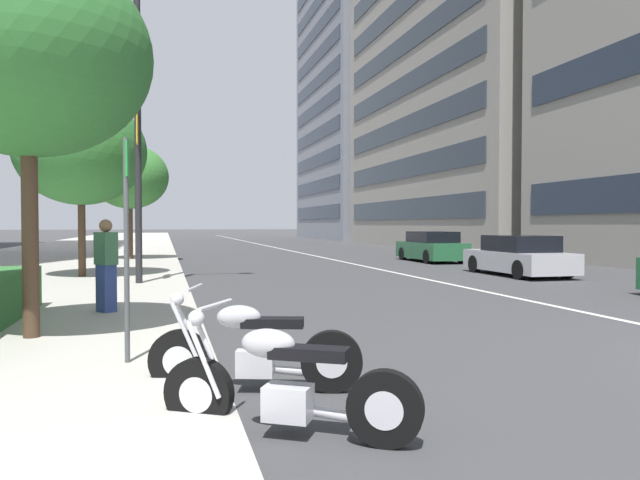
# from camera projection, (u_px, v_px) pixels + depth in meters

# --- Properties ---
(sidewalk_right_plaza) EXTENTS (160.00, 10.93, 0.15)m
(sidewalk_right_plaza) POSITION_uv_depth(u_px,v_px,m) (73.00, 254.00, 32.25)
(sidewalk_right_plaza) COLOR #B2ADA3
(sidewalk_right_plaza) RESTS_ON ground
(lane_centre_stripe) EXTENTS (110.00, 0.16, 0.01)m
(lane_centre_stripe) POSITION_uv_depth(u_px,v_px,m) (284.00, 249.00, 40.39)
(lane_centre_stripe) COLOR silver
(lane_centre_stripe) RESTS_ON ground
(motorcycle_by_sign_pole) EXTENTS (1.20, 1.97, 1.08)m
(motorcycle_by_sign_pole) POSITION_uv_depth(u_px,v_px,m) (285.00, 388.00, 4.77)
(motorcycle_by_sign_pole) COLOR black
(motorcycle_by_sign_pole) RESTS_ON ground
(motorcycle_under_tarp) EXTENTS (0.85, 2.17, 1.10)m
(motorcycle_under_tarp) POSITION_uv_depth(u_px,v_px,m) (253.00, 352.00, 6.08)
(motorcycle_under_tarp) COLOR black
(motorcycle_under_tarp) RESTS_ON ground
(car_approaching_light) EXTENTS (4.40, 1.98, 1.36)m
(car_approaching_light) POSITION_uv_depth(u_px,v_px,m) (519.00, 257.00, 19.91)
(car_approaching_light) COLOR #B7B7BC
(car_approaching_light) RESTS_ON ground
(car_far_down_avenue) EXTENTS (4.45, 1.93, 1.40)m
(car_far_down_avenue) POSITION_uv_depth(u_px,v_px,m) (431.00, 247.00, 27.30)
(car_far_down_avenue) COLOR #236038
(car_far_down_avenue) RESTS_ON ground
(parking_sign_by_curb) EXTENTS (0.32, 0.06, 2.58)m
(parking_sign_by_curb) POSITION_uv_depth(u_px,v_px,m) (127.00, 228.00, 6.69)
(parking_sign_by_curb) COLOR #47494C
(parking_sign_by_curb) RESTS_ON sidewalk_right_plaza
(street_lamp_with_banners) EXTENTS (1.26, 2.24, 9.28)m
(street_lamp_with_banners) POSITION_uv_depth(u_px,v_px,m) (148.00, 84.00, 15.78)
(street_lamp_with_banners) COLOR #232326
(street_lamp_with_banners) RESTS_ON sidewalk_right_plaza
(street_tree_near_plaza_corner) EXTENTS (3.38, 3.38, 5.40)m
(street_tree_near_plaza_corner) POSITION_uv_depth(u_px,v_px,m) (28.00, 54.00, 8.12)
(street_tree_near_plaza_corner) COLOR #473323
(street_tree_near_plaza_corner) RESTS_ON sidewalk_right_plaza
(street_tree_by_lamp_post) EXTENTS (3.87, 3.87, 5.47)m
(street_tree_by_lamp_post) POSITION_uv_depth(u_px,v_px,m) (81.00, 151.00, 17.73)
(street_tree_by_lamp_post) COLOR #473323
(street_tree_by_lamp_post) RESTS_ON sidewalk_right_plaza
(street_tree_far_plaza) EXTENTS (3.47, 3.47, 5.25)m
(street_tree_far_plaza) POSITION_uv_depth(u_px,v_px,m) (130.00, 177.00, 26.82)
(street_tree_far_plaza) COLOR #473323
(street_tree_far_plaza) RESTS_ON sidewalk_right_plaza
(pedestrian_on_plaza) EXTENTS (0.48, 0.44, 1.68)m
(pedestrian_on_plaza) POSITION_uv_depth(u_px,v_px,m) (106.00, 265.00, 10.61)
(pedestrian_on_plaza) COLOR #33478C
(pedestrian_on_plaza) RESTS_ON sidewalk_right_plaza
(office_tower_far_left_down_avenue) EXTENTS (26.02, 20.91, 35.76)m
(office_tower_far_left_down_avenue) POSITION_uv_depth(u_px,v_px,m) (526.00, 21.00, 46.32)
(office_tower_far_left_down_avenue) COLOR gray
(office_tower_far_left_down_avenue) RESTS_ON ground
(office_tower_near_left) EXTENTS (21.41, 18.90, 39.00)m
(office_tower_near_left) POSITION_uv_depth(u_px,v_px,m) (391.00, 78.00, 71.17)
(office_tower_near_left) COLOR gray
(office_tower_near_left) RESTS_ON ground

